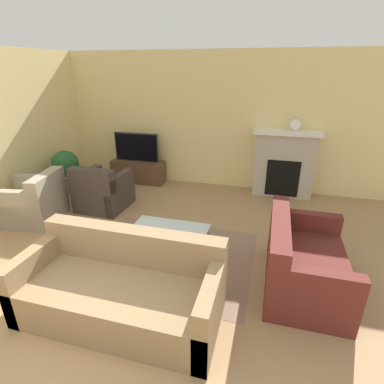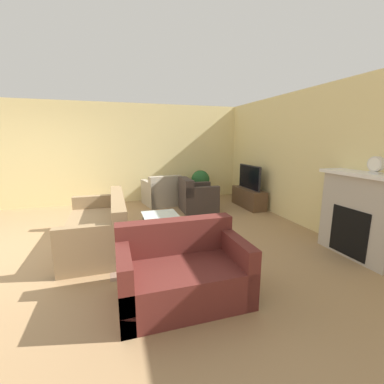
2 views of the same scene
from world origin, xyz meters
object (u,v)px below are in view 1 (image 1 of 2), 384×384
at_px(coffee_table, 168,233).
at_px(mantel_clock, 295,125).
at_px(potted_plant, 66,167).
at_px(couch_loveseat, 302,264).
at_px(armchair_accent, 103,192).
at_px(tv, 137,147).
at_px(armchair_by_window, 33,203).
at_px(couch_sectional, 122,289).

height_order(coffee_table, mantel_clock, mantel_clock).
distance_m(coffee_table, potted_plant, 3.20).
distance_m(couch_loveseat, armchair_accent, 3.55).
height_order(tv, armchair_by_window, tv).
relative_size(coffee_table, mantel_clock, 4.21).
bearing_deg(couch_sectional, coffee_table, 82.51).
bearing_deg(coffee_table, armchair_accent, 144.80).
bearing_deg(tv, coffee_table, -57.89).
bearing_deg(coffee_table, tv, 122.11).
xyz_separation_m(armchair_by_window, armchair_accent, (0.87, 0.71, 0.00)).
bearing_deg(mantel_clock, couch_sectional, -114.61).
height_order(tv, couch_sectional, tv).
relative_size(tv, potted_plant, 1.14).
distance_m(coffee_table, mantel_clock, 3.27).
distance_m(couch_loveseat, potted_plant, 4.74).
height_order(coffee_table, potted_plant, potted_plant).
height_order(potted_plant, mantel_clock, mantel_clock).
bearing_deg(tv, couch_loveseat, -39.38).
xyz_separation_m(couch_loveseat, mantel_clock, (-0.09, 2.79, 1.11)).
bearing_deg(armchair_by_window, potted_plant, 179.67).
height_order(couch_sectional, armchair_by_window, same).
relative_size(couch_sectional, armchair_by_window, 2.00).
relative_size(couch_loveseat, potted_plant, 1.58).
xyz_separation_m(armchair_accent, coffee_table, (1.66, -1.17, 0.08)).
distance_m(armchair_accent, coffee_table, 2.03).
bearing_deg(potted_plant, armchair_by_window, -79.92).
bearing_deg(coffee_table, armchair_by_window, 169.66).
distance_m(armchair_accent, potted_plant, 1.21).
bearing_deg(tv, armchair_accent, -91.43).
distance_m(tv, coffee_table, 3.08).
bearing_deg(coffee_table, mantel_clock, 59.76).
bearing_deg(potted_plant, couch_sectional, -45.70).
bearing_deg(mantel_clock, couch_loveseat, -88.16).
height_order(tv, mantel_clock, mantel_clock).
height_order(armchair_by_window, mantel_clock, mantel_clock).
distance_m(tv, mantel_clock, 3.25).
distance_m(armchair_by_window, potted_plant, 1.23).
bearing_deg(couch_loveseat, tv, 50.62).
distance_m(tv, couch_loveseat, 4.27).
relative_size(tv, armchair_accent, 1.16).
bearing_deg(potted_plant, armchair_accent, -23.63).
height_order(couch_loveseat, armchair_by_window, same).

